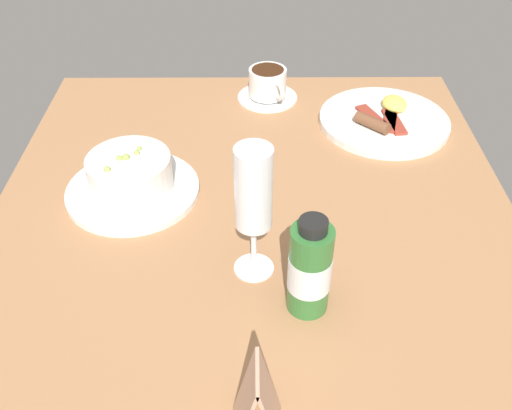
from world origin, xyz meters
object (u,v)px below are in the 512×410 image
(wine_glass, at_px, (257,195))
(breakfast_plate, at_px, (385,120))
(sauce_bottle_green, at_px, (310,269))
(porridge_bowl, at_px, (131,177))
(menu_card, at_px, (258,403))
(coffee_cup, at_px, (268,85))

(wine_glass, xyz_separation_m, breakfast_plate, (-0.39, 0.25, -0.12))
(breakfast_plate, bearing_deg, wine_glass, -32.83)
(sauce_bottle_green, relative_size, breakfast_plate, 0.59)
(wine_glass, bearing_deg, sauce_bottle_green, 44.73)
(porridge_bowl, height_order, breakfast_plate, porridge_bowl)
(menu_card, bearing_deg, breakfast_plate, 158.45)
(porridge_bowl, bearing_deg, menu_card, 25.72)
(porridge_bowl, bearing_deg, sauce_bottle_green, 48.18)
(breakfast_plate, bearing_deg, menu_card, -21.55)
(coffee_cup, relative_size, sauce_bottle_green, 0.84)
(coffee_cup, distance_m, wine_glass, 0.51)
(coffee_cup, xyz_separation_m, wine_glass, (0.49, -0.03, 0.10))
(wine_glass, height_order, breakfast_plate, wine_glass)
(sauce_bottle_green, distance_m, menu_card, 0.19)
(wine_glass, bearing_deg, breakfast_plate, 147.17)
(porridge_bowl, distance_m, menu_card, 0.47)
(sauce_bottle_green, height_order, breakfast_plate, sauce_bottle_green)
(sauce_bottle_green, bearing_deg, porridge_bowl, -131.82)
(coffee_cup, relative_size, menu_card, 1.11)
(coffee_cup, height_order, sauce_bottle_green, sauce_bottle_green)
(porridge_bowl, height_order, menu_card, menu_card)
(coffee_cup, bearing_deg, breakfast_plate, 65.66)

